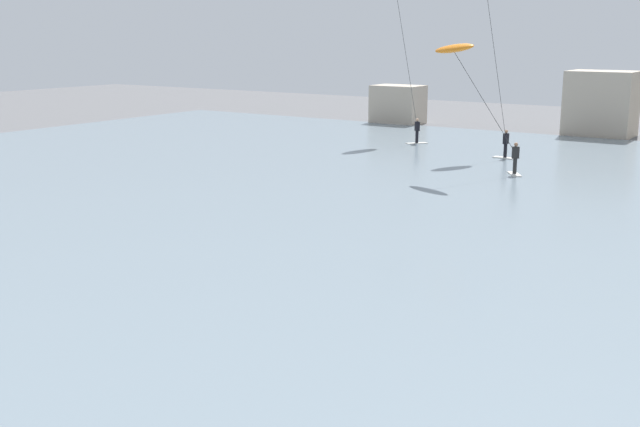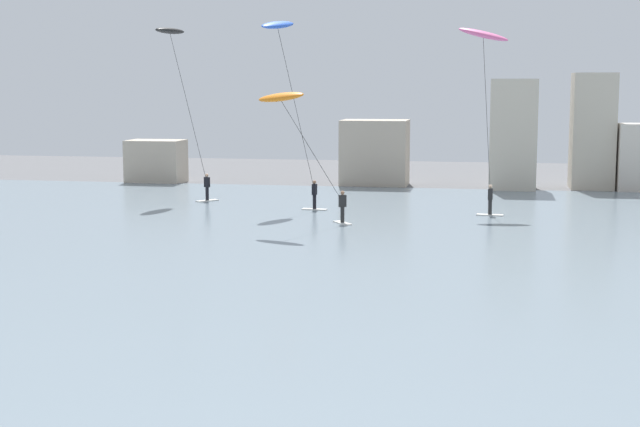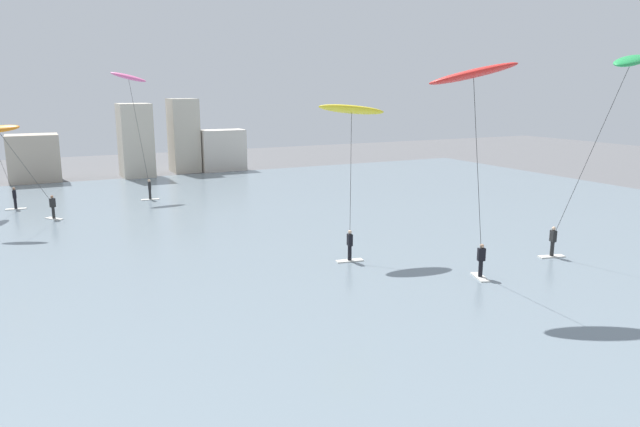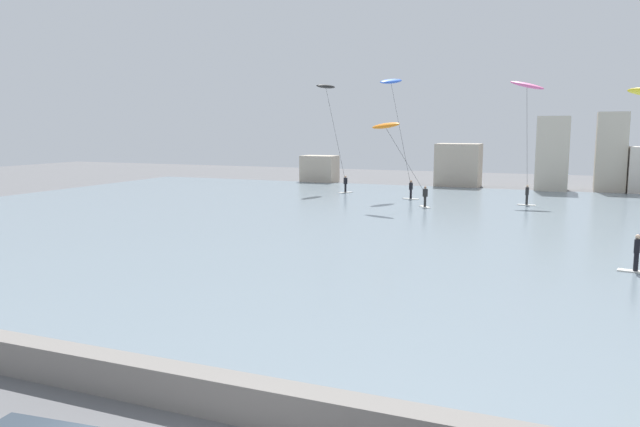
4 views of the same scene
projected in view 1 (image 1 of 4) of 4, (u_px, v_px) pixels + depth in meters
water_bay at (557, 222)px, 29.91m from camera, size 84.00×52.00×0.10m
kitesurfer_orange at (463, 65)px, 38.30m from camera, size 4.56×3.63×6.71m
kitesurfer_black at (398, 0)px, 51.33m from camera, size 4.01×3.83×10.31m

